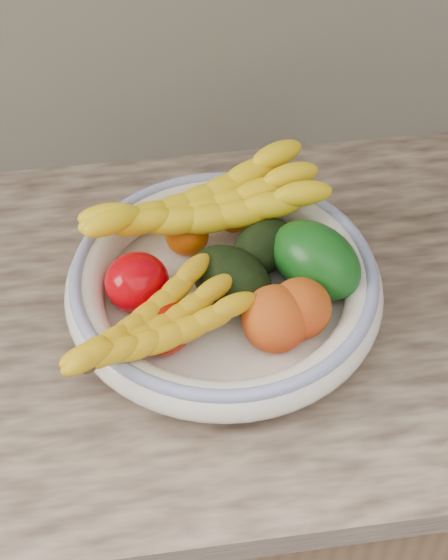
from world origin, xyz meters
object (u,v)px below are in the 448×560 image
at_px(fruit_bowl, 224,286).
at_px(banana_bunch_front, 154,331).
at_px(green_mango, 315,260).
at_px(banana_bunch_back, 203,212).

bearing_deg(fruit_bowl, banana_bunch_front, -136.72).
distance_m(green_mango, banana_bunch_back, 0.16).
relative_size(banana_bunch_back, banana_bunch_front, 1.33).
bearing_deg(banana_bunch_front, fruit_bowl, 10.75).
bearing_deg(banana_bunch_front, green_mango, -9.10).
bearing_deg(fruit_bowl, green_mango, 1.08).
distance_m(banana_bunch_back, banana_bunch_front, 0.20).
xyz_separation_m(fruit_bowl, banana_bunch_front, (-0.09, -0.09, 0.03)).
distance_m(fruit_bowl, banana_bunch_front, 0.13).
xyz_separation_m(banana_bunch_back, banana_bunch_front, (-0.08, -0.18, -0.01)).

